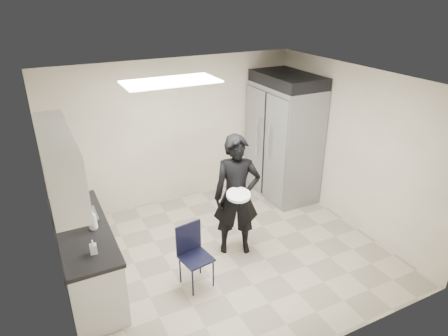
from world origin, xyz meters
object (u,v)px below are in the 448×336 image
lower_counter (87,259)px  commercial_fridge (284,142)px  folding_chair (196,258)px  man_tuxedo (237,196)px

lower_counter → commercial_fridge: commercial_fridge is taller
folding_chair → man_tuxedo: size_ratio=0.46×
lower_counter → commercial_fridge: bearing=15.9°
lower_counter → man_tuxedo: size_ratio=1.03×
commercial_fridge → folding_chair: bearing=-145.8°
lower_counter → folding_chair: (1.28, -0.63, -0.01)m
man_tuxedo → folding_chair: bearing=-128.4°
lower_counter → man_tuxedo: bearing=-4.5°
man_tuxedo → commercial_fridge: bearing=59.8°
commercial_fridge → folding_chair: commercial_fridge is taller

